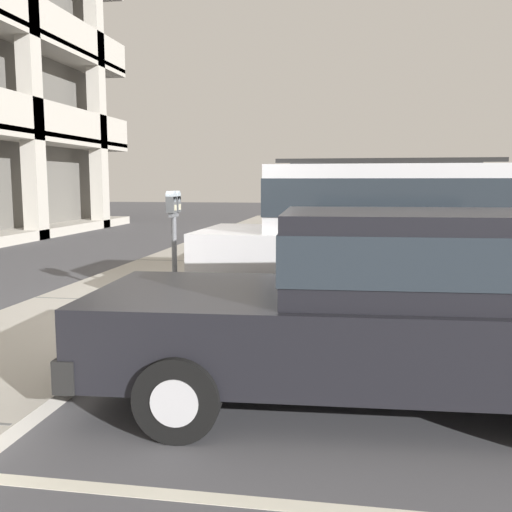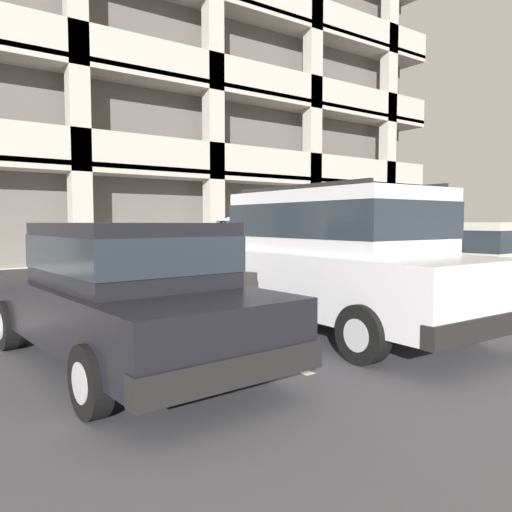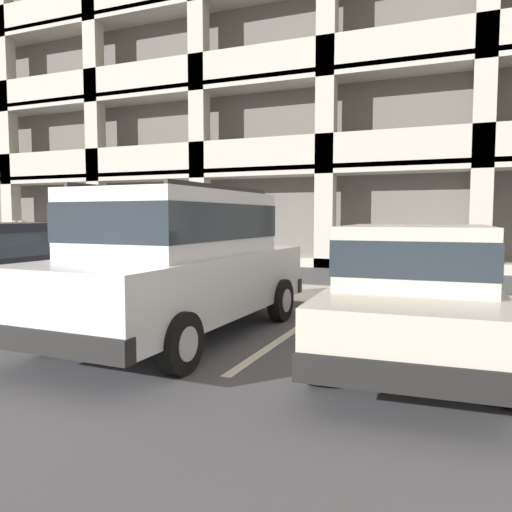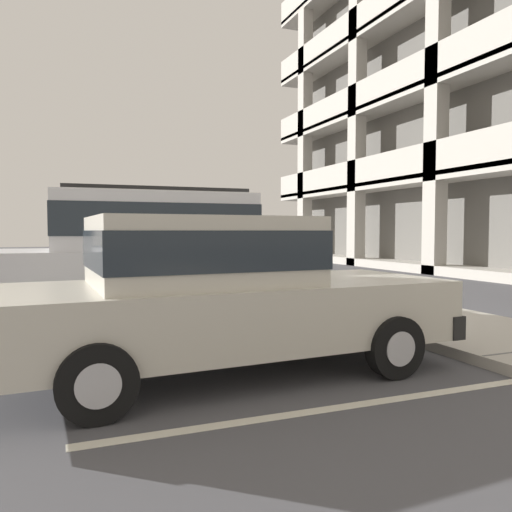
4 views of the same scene
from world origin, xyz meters
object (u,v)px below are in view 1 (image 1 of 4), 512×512
at_px(silver_suv, 381,234).
at_px(dark_hatchback, 368,233).
at_px(red_sedan, 387,303).
at_px(parking_meter_near, 174,219).

distance_m(silver_suv, dark_hatchback, 3.08).
relative_size(red_sedan, dark_hatchback, 1.00).
bearing_deg(parking_meter_near, silver_suv, -89.80).
xyz_separation_m(red_sedan, dark_hatchback, (6.11, -0.04, 0.00)).
relative_size(silver_suv, red_sedan, 1.06).
height_order(dark_hatchback, parking_meter_near, parking_meter_near).
distance_m(silver_suv, red_sedan, 3.06).
bearing_deg(dark_hatchback, silver_suv, 178.58).
relative_size(silver_suv, dark_hatchback, 1.06).
relative_size(dark_hatchback, parking_meter_near, 3.00).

